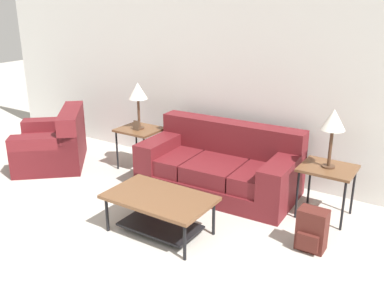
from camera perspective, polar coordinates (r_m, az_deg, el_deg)
The scene contains 10 objects.
wall_back at distance 5.61m, azimuth 7.27°, elevation 8.47°, with size 8.97×0.06×2.60m.
couch at distance 5.35m, azimuth 3.77°, elevation -3.21°, with size 1.95×1.03×0.82m.
armchair at distance 6.49m, azimuth -17.94°, elevation -0.13°, with size 1.40×1.42×0.80m.
coffee_table at distance 4.40m, azimuth -4.34°, elevation -8.20°, with size 1.08×0.65×0.42m.
side_table_left at distance 5.99m, azimuth -7.01°, elevation 1.53°, with size 0.57×0.50×0.58m.
side_table_right at distance 4.85m, azimuth 17.63°, elevation -3.59°, with size 0.57×0.50×0.58m.
table_lamp_left at distance 5.84m, azimuth -7.23°, elevation 6.84°, with size 0.26×0.26×0.64m.
table_lamp_right at distance 4.67m, azimuth 18.33°, elevation 2.86°, with size 0.26×0.26×0.64m.
backpack at distance 4.33m, azimuth 15.68°, elevation -11.03°, with size 0.27×0.26×0.42m.
picture_frame at distance 5.89m, azimuth -7.42°, elevation 2.46°, with size 0.10×0.04×0.13m.
Camera 1 is at (2.37, -0.96, 2.33)m, focal length 40.00 mm.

